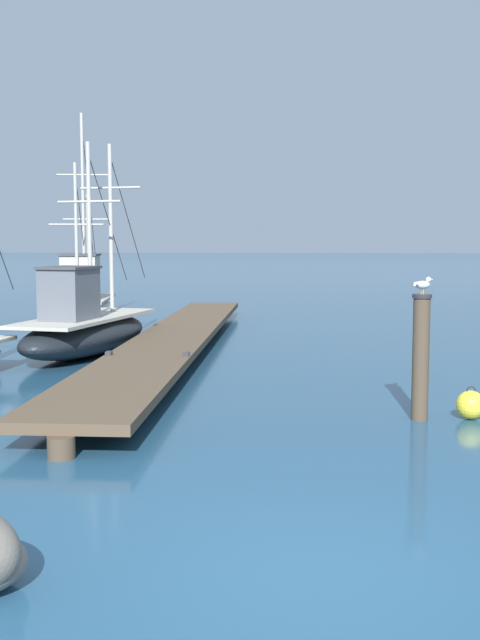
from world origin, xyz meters
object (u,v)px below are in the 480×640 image
(fishing_boat_0, at_px, (83,302))
(perched_seagull, at_px, (422,285))
(mooring_piling, at_px, (421,355))
(mooring_buoy, at_px, (471,405))
(fishing_boat_1, at_px, (84,328))

(fishing_boat_0, relative_size, perched_seagull, 20.98)
(mooring_piling, distance_m, mooring_buoy, 1.13)
(perched_seagull, bearing_deg, fishing_boat_0, 126.77)
(mooring_buoy, bearing_deg, fishing_boat_0, 129.26)
(perched_seagull, height_order, mooring_buoy, perched_seagull)
(fishing_boat_1, height_order, perched_seagull, fishing_boat_1)
(fishing_boat_0, relative_size, mooring_piling, 3.63)
(fishing_boat_1, relative_size, mooring_piling, 3.41)
(mooring_piling, xyz_separation_m, perched_seagull, (-0.00, -0.00, 1.09))
(fishing_boat_1, relative_size, mooring_buoy, 12.75)
(fishing_boat_0, xyz_separation_m, mooring_piling, (9.98, -13.35, 0.29))
(mooring_piling, distance_m, perched_seagull, 1.09)
(mooring_piling, height_order, mooring_buoy, mooring_piling)
(fishing_boat_0, xyz_separation_m, mooring_buoy, (10.78, -13.19, -0.50))
(mooring_piling, height_order, perched_seagull, perched_seagull)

